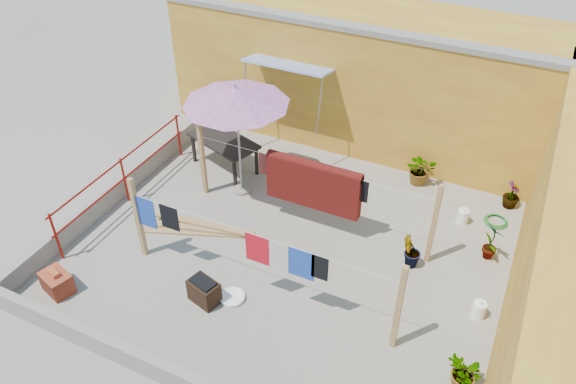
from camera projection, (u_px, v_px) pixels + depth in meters
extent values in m
plane|color=#9E998E|center=(292.00, 247.00, 11.10)|extent=(80.00, 80.00, 0.00)
cube|color=gold|center=(396.00, 82.00, 13.31)|extent=(11.00, 2.40, 3.20)
cube|color=gray|center=(390.00, 34.00, 11.62)|extent=(11.00, 0.35, 0.12)
cube|color=#2D51B2|center=(288.00, 65.00, 12.53)|extent=(2.00, 0.79, 0.22)
cylinder|color=gray|center=(244.00, 90.00, 12.99)|extent=(0.03, 0.30, 1.28)
cylinder|color=gray|center=(319.00, 107.00, 12.34)|extent=(0.03, 0.30, 1.28)
cube|color=gray|center=(189.00, 384.00, 8.41)|extent=(8.30, 0.16, 0.44)
cube|color=gray|center=(125.00, 185.00, 12.37)|extent=(0.16, 7.30, 0.44)
cylinder|color=maroon|center=(56.00, 237.00, 10.52)|extent=(0.05, 0.05, 1.10)
cylinder|color=maroon|center=(125.00, 180.00, 11.95)|extent=(0.05, 0.05, 1.10)
cylinder|color=maroon|center=(179.00, 136.00, 13.38)|extent=(0.05, 0.05, 1.10)
cylinder|color=maroon|center=(121.00, 161.00, 11.65)|extent=(0.04, 4.20, 0.04)
cylinder|color=maroon|center=(124.00, 178.00, 11.92)|extent=(0.04, 4.20, 0.04)
cube|color=tan|center=(138.00, 218.00, 10.41)|extent=(0.09, 0.09, 1.80)
cube|color=tan|center=(399.00, 308.00, 8.69)|extent=(0.09, 0.09, 1.80)
cube|color=tan|center=(434.00, 225.00, 10.26)|extent=(0.09, 0.09, 1.80)
cube|color=tan|center=(202.00, 158.00, 11.99)|extent=(0.09, 0.09, 1.80)
cylinder|color=silver|center=(255.00, 235.00, 9.22)|extent=(5.00, 0.01, 0.01)
cylinder|color=silver|center=(310.00, 166.00, 10.79)|extent=(5.00, 0.01, 0.01)
cube|color=#4A0E0C|center=(313.00, 186.00, 11.03)|extent=(1.97, 0.22, 0.98)
cube|color=black|center=(359.00, 190.00, 10.58)|extent=(0.37, 0.02, 0.49)
cube|color=maroon|center=(269.00, 165.00, 11.25)|extent=(0.43, 0.02, 0.51)
cube|color=#1F40A8|center=(145.00, 212.00, 10.21)|extent=(0.44, 0.02, 0.66)
cube|color=black|center=(169.00, 217.00, 9.98)|extent=(0.38, 0.02, 0.52)
cube|color=red|center=(257.00, 249.00, 9.39)|extent=(0.44, 0.02, 0.60)
cube|color=#1F40A8|center=(301.00, 264.00, 9.11)|extent=(0.47, 0.02, 0.60)
cube|color=black|center=(320.00, 268.00, 8.97)|extent=(0.29, 0.02, 0.49)
cylinder|color=gray|center=(242.00, 190.00, 12.54)|extent=(0.39, 0.39, 0.07)
cylinder|color=gray|center=(239.00, 144.00, 11.80)|extent=(0.05, 0.05, 2.50)
cone|color=pink|center=(236.00, 96.00, 11.11)|extent=(2.75, 2.75, 0.35)
cylinder|color=gray|center=(235.00, 87.00, 11.00)|extent=(0.04, 0.04, 0.11)
cube|color=black|center=(223.00, 140.00, 12.83)|extent=(1.85, 1.32, 0.06)
cube|color=black|center=(194.00, 148.00, 13.28)|extent=(0.06, 0.06, 0.73)
cube|color=black|center=(215.00, 138.00, 13.66)|extent=(0.06, 0.06, 0.73)
cube|color=black|center=(235.00, 173.00, 12.47)|extent=(0.06, 0.06, 0.73)
cube|color=black|center=(257.00, 161.00, 12.85)|extent=(0.06, 0.06, 0.73)
cube|color=#B13E28|center=(57.00, 282.00, 10.07)|extent=(0.64, 0.54, 0.40)
cube|color=#A65427|center=(54.00, 273.00, 9.93)|extent=(0.27, 0.19, 0.08)
cube|color=tan|center=(192.00, 232.00, 11.41)|extent=(2.08, 0.92, 0.04)
cube|color=tan|center=(198.00, 228.00, 11.44)|extent=(2.12, 0.74, 0.04)
cube|color=tan|center=(204.00, 224.00, 11.47)|extent=(2.17, 0.45, 0.04)
cube|color=black|center=(204.00, 292.00, 9.87)|extent=(0.61, 0.49, 0.45)
cube|color=black|center=(203.00, 282.00, 9.72)|extent=(0.50, 0.38, 0.04)
cylinder|color=white|center=(232.00, 298.00, 10.01)|extent=(0.44, 0.44, 0.06)
torus|color=white|center=(232.00, 296.00, 10.00)|extent=(0.46, 0.46, 0.05)
cylinder|color=white|center=(479.00, 310.00, 9.61)|extent=(0.24, 0.24, 0.33)
cylinder|color=white|center=(481.00, 303.00, 9.50)|extent=(0.07, 0.07, 0.05)
cylinder|color=white|center=(463.00, 216.00, 11.60)|extent=(0.24, 0.24, 0.32)
cylinder|color=white|center=(464.00, 210.00, 11.48)|extent=(0.06, 0.06, 0.05)
torus|color=#1A7725|center=(496.00, 222.00, 11.69)|extent=(0.50, 0.50, 0.03)
torus|color=#1A7725|center=(496.00, 220.00, 11.67)|extent=(0.42, 0.42, 0.03)
imported|color=#26601B|center=(420.00, 169.00, 12.58)|extent=(0.84, 0.79, 0.74)
imported|color=#26601B|center=(512.00, 195.00, 11.94)|extent=(0.39, 0.39, 0.61)
imported|color=#26601B|center=(492.00, 241.00, 10.61)|extent=(0.54, 0.50, 0.85)
imported|color=#26601B|center=(411.00, 252.00, 10.47)|extent=(0.50, 0.51, 0.72)
imported|color=#26601B|center=(465.00, 375.00, 8.41)|extent=(0.72, 0.75, 0.64)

